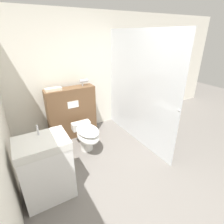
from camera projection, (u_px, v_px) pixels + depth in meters
The scene contains 8 objects.
ground_plane at pixel (154, 195), 2.45m from camera, with size 12.00×12.00×0.00m, color slate.
wall_back at pixel (84, 74), 3.79m from camera, with size 8.00×0.06×2.50m.
partition_panel at pixel (72, 113), 3.67m from camera, with size 0.99×0.29×1.08m.
shower_glass at pixel (138, 90), 3.33m from camera, with size 0.04×2.04×2.15m.
toilet at pixel (87, 136), 3.26m from camera, with size 0.37×0.70×0.49m.
sink_vanity at pixel (46, 168), 2.29m from camera, with size 0.64×0.49×1.04m.
hair_drier at pixel (84, 81), 3.55m from camera, with size 0.20×0.06×0.13m.
folded_towel at pixel (53, 89), 3.28m from camera, with size 0.30×0.13×0.05m.
Camera 1 is at (-1.39, -1.20, 2.08)m, focal length 28.00 mm.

